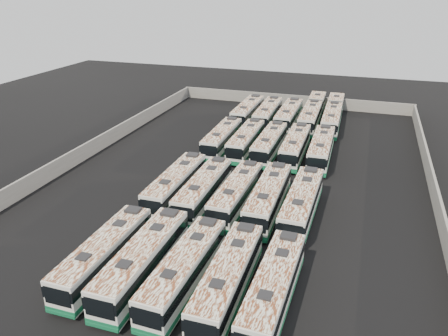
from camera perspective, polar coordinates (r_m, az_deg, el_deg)
ground at (r=54.80m, az=2.17°, el=-1.38°), size 140.00×140.00×0.00m
perimeter_wall at (r=54.35m, az=2.19°, el=-0.33°), size 45.20×73.20×2.20m
bus_front_far_left at (r=38.63m, az=-15.34°, el=-10.79°), size 2.60×12.23×3.45m
bus_front_left at (r=36.99m, az=-10.52°, el=-11.81°), size 2.81×12.82×3.61m
bus_front_center at (r=35.65m, az=-5.19°, el=-13.12°), size 2.90×12.36×3.47m
bus_front_right at (r=34.64m, az=0.54°, el=-14.21°), size 2.79×12.42×3.49m
bus_front_far_right at (r=33.89m, az=6.45°, el=-15.42°), size 2.83×12.28×3.45m
bus_midfront_far_left at (r=49.30m, az=-6.31°, el=-2.14°), size 2.79×12.60×3.54m
bus_midfront_left at (r=47.87m, az=-2.69°, el=-2.86°), size 2.76×12.44×3.50m
bus_midfront_center at (r=47.02m, az=1.64°, el=-3.38°), size 2.82×12.28×3.45m
bus_midfront_right at (r=46.24m, az=5.79°, el=-3.90°), size 2.88×12.74×3.58m
bus_midfront_far_right at (r=45.55m, az=10.11°, el=-4.61°), size 2.86×12.75×3.59m
bus_midback_far_left at (r=63.49m, az=-0.25°, el=3.89°), size 2.82×12.30×3.45m
bus_midback_left at (r=62.62m, az=2.88°, el=3.58°), size 2.75×12.32×3.46m
bus_midback_center at (r=61.65m, az=5.94°, el=3.16°), size 2.63×12.28×3.46m
bus_midback_right at (r=61.20m, az=9.28°, el=2.83°), size 2.75×12.36×3.48m
bus_midback_far_right at (r=60.79m, az=12.57°, el=2.44°), size 2.87×12.52×3.52m
bus_back_far_left at (r=76.50m, az=3.11°, el=7.32°), size 2.74×12.79×3.60m
bus_back_left at (r=75.58m, az=5.74°, el=7.03°), size 3.00×12.81×3.59m
bus_back_center at (r=74.87m, az=8.44°, el=6.74°), size 2.76×12.80×3.61m
bus_back_right at (r=77.66m, az=11.48°, el=7.12°), size 3.07×19.76×3.58m
bus_back_far_right at (r=77.42m, az=14.06°, el=6.83°), size 3.14×19.62×3.55m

